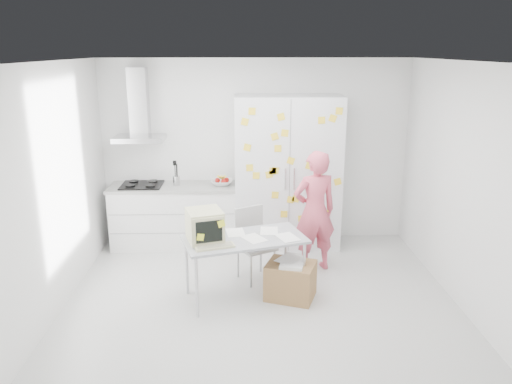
{
  "coord_description": "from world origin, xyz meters",
  "views": [
    {
      "loc": [
        -0.21,
        -5.27,
        2.83
      ],
      "look_at": [
        -0.03,
        0.66,
        1.11
      ],
      "focal_mm": 35.0,
      "sensor_mm": 36.0,
      "label": 1
    }
  ],
  "objects_px": {
    "person": "(315,211)",
    "chair": "(253,239)",
    "desk": "(220,232)",
    "cardboard_box": "(291,280)"
  },
  "relations": [
    {
      "from": "desk",
      "to": "cardboard_box",
      "type": "relative_size",
      "value": 2.31
    },
    {
      "from": "person",
      "to": "chair",
      "type": "height_order",
      "value": "person"
    },
    {
      "from": "cardboard_box",
      "to": "chair",
      "type": "bearing_deg",
      "value": 127.28
    },
    {
      "from": "person",
      "to": "chair",
      "type": "bearing_deg",
      "value": 1.41
    },
    {
      "from": "person",
      "to": "desk",
      "type": "bearing_deg",
      "value": 18.77
    },
    {
      "from": "desk",
      "to": "chair",
      "type": "height_order",
      "value": "desk"
    },
    {
      "from": "cardboard_box",
      "to": "person",
      "type": "bearing_deg",
      "value": 64.65
    },
    {
      "from": "person",
      "to": "desk",
      "type": "relative_size",
      "value": 1.06
    },
    {
      "from": "desk",
      "to": "chair",
      "type": "relative_size",
      "value": 1.65
    },
    {
      "from": "chair",
      "to": "cardboard_box",
      "type": "height_order",
      "value": "chair"
    }
  ]
}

